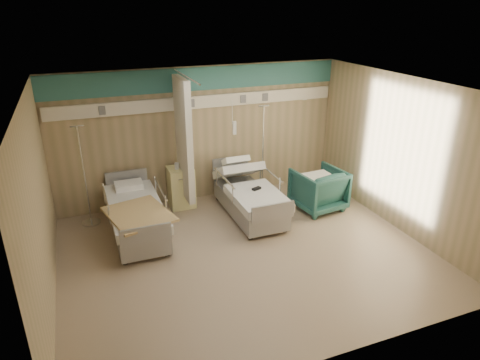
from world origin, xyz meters
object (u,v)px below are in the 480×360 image
bed_left (137,220)px  bed_right (249,201)px  iv_stand_left (89,205)px  visitor_armchair (318,189)px  bedside_cabinet (181,187)px  iv_stand_right (262,176)px

bed_left → bed_right: bearing=0.0°
bed_right → iv_stand_left: (-2.97, 0.79, 0.08)m
visitor_armchair → bed_left: bearing=-10.9°
bedside_cabinet → iv_stand_left: (-1.82, -0.11, -0.03)m
iv_stand_left → iv_stand_right: bearing=1.3°
iv_stand_right → iv_stand_left: (-3.64, -0.08, -0.01)m
bed_left → iv_stand_right: (2.87, 0.87, 0.09)m
bed_right → visitor_armchair: (1.43, -0.23, 0.11)m
bed_left → bedside_cabinet: size_ratio=2.54×
bed_left → iv_stand_right: bearing=16.9°
bed_right → iv_stand_right: (0.67, 0.87, 0.09)m
bed_right → visitor_armchair: bearing=-9.0°
bed_left → iv_stand_right: 3.00m
bed_right → visitor_armchair: size_ratio=2.30×
iv_stand_right → iv_stand_left: 3.64m
bed_left → bedside_cabinet: 1.39m
bed_right → bedside_cabinet: size_ratio=2.54×
bedside_cabinet → visitor_armchair: size_ratio=0.91×
bed_left → iv_stand_left: 1.11m
bedside_cabinet → bed_left: bearing=-139.4°
bed_left → visitor_armchair: visitor_armchair is taller
bed_right → bedside_cabinet: (-1.15, 0.90, 0.11)m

